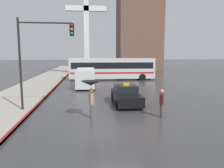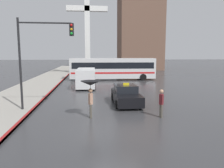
% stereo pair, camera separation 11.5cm
% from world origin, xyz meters
% --- Properties ---
extents(ground_plane, '(300.00, 300.00, 0.00)m').
position_xyz_m(ground_plane, '(0.00, 0.00, 0.00)').
color(ground_plane, '#38383A').
extents(taxi, '(1.91, 4.53, 1.60)m').
position_xyz_m(taxi, '(1.37, 5.72, 0.66)').
color(taxi, black).
rests_on(taxi, ground_plane).
extents(ambulance_van, '(2.18, 5.33, 2.12)m').
position_xyz_m(ambulance_van, '(-1.74, 14.40, 1.18)').
color(ambulance_van, silver).
rests_on(ambulance_van, ground_plane).
extents(city_bus, '(12.44, 2.98, 3.17)m').
position_xyz_m(city_bus, '(2.08, 21.63, 1.76)').
color(city_bus, silver).
rests_on(city_bus, ground_plane).
extents(pedestrian_with_umbrella, '(1.17, 1.17, 2.21)m').
position_xyz_m(pedestrian_with_umbrella, '(-1.32, 2.21, 1.85)').
color(pedestrian_with_umbrella, '#4C473D').
rests_on(pedestrian_with_umbrella, ground_plane).
extents(pedestrian_man, '(0.29, 0.43, 1.68)m').
position_xyz_m(pedestrian_man, '(2.85, 1.89, 0.98)').
color(pedestrian_man, '#4C473D').
rests_on(pedestrian_man, ground_plane).
extents(traffic_light, '(3.53, 0.38, 6.02)m').
position_xyz_m(traffic_light, '(-4.45, 4.18, 4.16)').
color(traffic_light, black).
rests_on(traffic_light, ground_plane).
extents(building_tower_near, '(10.27, 8.18, 30.17)m').
position_xyz_m(building_tower_near, '(11.17, 43.36, 15.09)').
color(building_tower_near, brown).
rests_on(building_tower_near, ground_plane).
extents(monument_cross, '(7.13, 0.90, 16.20)m').
position_xyz_m(monument_cross, '(-1.59, 29.32, 9.19)').
color(monument_cross, white).
rests_on(monument_cross, ground_plane).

